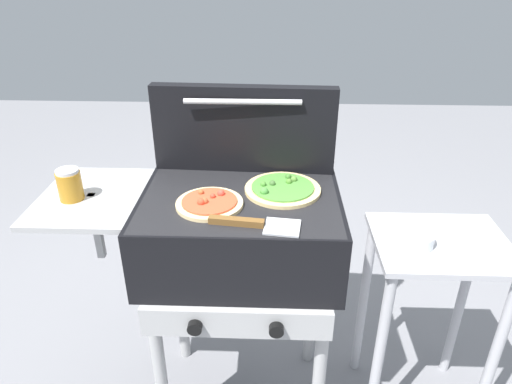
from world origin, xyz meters
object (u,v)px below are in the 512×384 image
Objects in this scene: pizza_veggie at (282,189)px; topping_bowl_near at (417,239)px; pizza_pepperoni at (209,203)px; spatula at (256,224)px; prep_table at (431,292)px; grill at (237,236)px; sauce_jar at (70,185)px.

topping_bowl_near is at bearing -9.54° from pizza_veggie.
pizza_veggie is 0.25m from pizza_pepperoni.
spatula is (-0.08, -0.22, -0.00)m from pizza_veggie.
prep_table is 0.25m from topping_bowl_near.
pizza_veggie is 0.33× the size of prep_table.
sauce_jar is (-0.51, -0.03, 0.19)m from grill.
prep_table is at bearing 15.35° from topping_bowl_near.
prep_table is (0.53, -0.05, -0.37)m from pizza_veggie.
grill reaches higher than prep_table.
grill is at bearing 2.80° from sauce_jar.
sauce_jar reaches higher than pizza_veggie.
pizza_pepperoni is (-0.22, -0.10, 0.00)m from pizza_veggie.
prep_table is at bearing 15.74° from spatula.
prep_table is at bearing -5.22° from pizza_veggie.
prep_table is at bearing 1.42° from sauce_jar.
pizza_pepperoni is 1.94× the size of topping_bowl_near.
prep_table is (0.75, 0.06, -0.37)m from pizza_pepperoni.
sauce_jar is 1.11m from topping_bowl_near.
spatula is 2.49× the size of topping_bowl_near.
grill is 0.71m from prep_table.
pizza_pepperoni is 2.05× the size of sauce_jar.
topping_bowl_near is (0.66, 0.03, -0.14)m from pizza_pepperoni.
pizza_veggie is 2.44× the size of sauce_jar.
spatula reaches higher than prep_table.
pizza_pepperoni reaches higher than grill.
spatula is (0.07, -0.17, 0.15)m from grill.
sauce_jar reaches higher than spatula.
topping_bowl_near is at bearing 2.67° from pizza_pepperoni.
topping_bowl_near is at bearing -2.03° from grill.
grill is at bearing 33.84° from pizza_pepperoni.
prep_table is (0.67, 0.00, -0.22)m from grill.
grill is 1.28× the size of prep_table.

